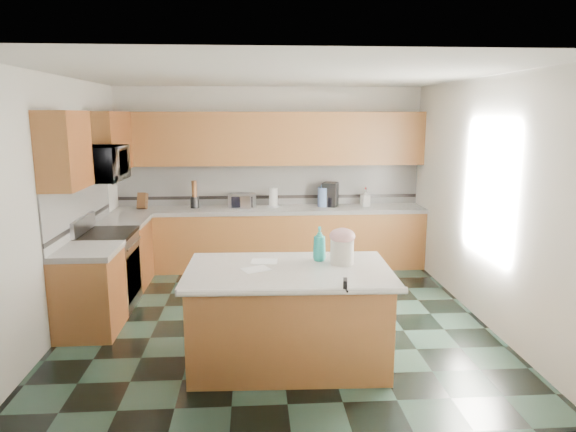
{
  "coord_description": "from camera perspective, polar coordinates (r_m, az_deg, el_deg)",
  "views": [
    {
      "loc": [
        -0.25,
        -5.54,
        2.29
      ],
      "look_at": [
        0.15,
        0.35,
        1.12
      ],
      "focal_mm": 32.0,
      "sensor_mm": 36.0,
      "label": 1
    }
  ],
  "objects": [
    {
      "name": "back_accent_band",
      "position": [
        7.92,
        -2.03,
        2.13
      ],
      "size": [
        4.6,
        0.01,
        0.05
      ],
      "primitive_type": "cube",
      "color": "black",
      "rests_on": "back_countertop"
    },
    {
      "name": "left_base_cab_front",
      "position": [
        5.88,
        -21.19,
        -8.01
      ],
      "size": [
        0.6,
        0.72,
        0.86
      ],
      "primitive_type": "cube",
      "color": "#552610",
      "rests_on": "ground"
    },
    {
      "name": "left_upper_cab_rear",
      "position": [
        7.22,
        -19.2,
        7.82
      ],
      "size": [
        0.33,
        1.09,
        0.78
      ],
      "primitive_type": "cube",
      "color": "#552610",
      "rests_on": "wall_left"
    },
    {
      "name": "microwave",
      "position": [
        6.31,
        -20.06,
        5.47
      ],
      "size": [
        0.5,
        0.73,
        0.41
      ],
      "primitive_type": "imported",
      "rotation": [
        0.0,
        0.0,
        1.57
      ],
      "color": "#B7B7BC",
      "rests_on": "wall_left"
    },
    {
      "name": "range_backguard",
      "position": [
        6.49,
        -21.85,
        -0.89
      ],
      "size": [
        0.06,
        0.76,
        0.18
      ],
      "primitive_type": "cube",
      "color": "#B7B7BC",
      "rests_on": "range_body"
    },
    {
      "name": "back_countertop",
      "position": [
        7.67,
        -1.96,
        0.69
      ],
      "size": [
        4.6,
        0.64,
        0.06
      ],
      "primitive_type": "cube",
      "color": "white",
      "rests_on": "back_base_cab"
    },
    {
      "name": "paper_sheet_b",
      "position": [
        4.89,
        -2.66,
        -5.05
      ],
      "size": [
        0.27,
        0.21,
        0.0
      ],
      "primitive_type": "cube",
      "rotation": [
        0.0,
        0.0,
        -0.1
      ],
      "color": "white",
      "rests_on": "island_top"
    },
    {
      "name": "island_base",
      "position": [
        4.85,
        0.04,
        -11.36
      ],
      "size": [
        1.79,
        1.06,
        0.86
      ],
      "primitive_type": "cube",
      "rotation": [
        0.0,
        0.0,
        -0.03
      ],
      "color": "#552610",
      "rests_on": "ground"
    },
    {
      "name": "utensil_bundle",
      "position": [
        7.75,
        -10.38,
        3.0
      ],
      "size": [
        0.08,
        0.08,
        0.24
      ],
      "primitive_type": "cylinder",
      "color": "#472814",
      "rests_on": "utensil_crock"
    },
    {
      "name": "floor",
      "position": [
        6.0,
        -1.23,
        -11.23
      ],
      "size": [
        4.6,
        4.6,
        0.0
      ],
      "primitive_type": "plane",
      "color": "black",
      "rests_on": "ground"
    },
    {
      "name": "left_counter_rear",
      "position": [
        7.19,
        -17.9,
        -0.57
      ],
      "size": [
        0.64,
        0.82,
        0.06
      ],
      "primitive_type": "cube",
      "color": "white",
      "rests_on": "left_base_cab_rear"
    },
    {
      "name": "island_top",
      "position": [
        4.69,
        0.04,
        -6.17
      ],
      "size": [
        1.89,
        1.16,
        0.06
      ],
      "primitive_type": "cube",
      "rotation": [
        0.0,
        0.0,
        -0.03
      ],
      "color": "white",
      "rests_on": "island_base"
    },
    {
      "name": "wall_left",
      "position": [
        5.99,
        -24.06,
        1.2
      ],
      "size": [
        0.04,
        4.6,
        2.7
      ],
      "primitive_type": "cube",
      "color": "white",
      "rests_on": "ground"
    },
    {
      "name": "soap_bottle_back",
      "position": [
        7.87,
        8.59,
        2.02
      ],
      "size": [
        0.14,
        0.14,
        0.26
      ],
      "primitive_type": "imported",
      "rotation": [
        0.0,
        0.0,
        0.26
      ],
      "color": "white",
      "rests_on": "back_countertop"
    },
    {
      "name": "left_backsplash",
      "position": [
        6.51,
        -22.09,
        1.05
      ],
      "size": [
        0.02,
        2.3,
        0.63
      ],
      "primitive_type": "cube",
      "color": "silver",
      "rests_on": "wall_left"
    },
    {
      "name": "clamp_handle",
      "position": [
        4.17,
        6.52,
        -8.19
      ],
      "size": [
        0.02,
        0.08,
        0.02
      ],
      "primitive_type": "cylinder",
      "rotation": [
        1.57,
        0.0,
        0.0
      ],
      "color": "black",
      "rests_on": "island_top"
    },
    {
      "name": "treat_jar_knob_end_r",
      "position": [
        4.78,
        6.54,
        -1.63
      ],
      "size": [
        0.04,
        0.04,
        0.04
      ],
      "primitive_type": "sphere",
      "color": "tan",
      "rests_on": "treat_jar_lid"
    },
    {
      "name": "left_accent_band",
      "position": [
        6.54,
        -21.91,
        -0.63
      ],
      "size": [
        0.01,
        2.3,
        0.05
      ],
      "primitive_type": "cube",
      "color": "black",
      "rests_on": "wall_left"
    },
    {
      "name": "range_cooktop",
      "position": [
        6.44,
        -19.57,
        -1.91
      ],
      "size": [
        0.62,
        0.78,
        0.04
      ],
      "primitive_type": "cube",
      "color": "black",
      "rests_on": "range_body"
    },
    {
      "name": "range_handle",
      "position": [
        6.39,
        -16.73,
        -2.95
      ],
      "size": [
        0.02,
        0.66,
        0.02
      ],
      "primitive_type": "cylinder",
      "rotation": [
        1.57,
        0.0,
        0.0
      ],
      "color": "#B7B7BC",
      "rests_on": "range_body"
    },
    {
      "name": "left_upper_cab_front",
      "position": [
        5.63,
        -23.59,
        6.72
      ],
      "size": [
        0.33,
        0.72,
        0.78
      ],
      "primitive_type": "cube",
      "color": "#552610",
      "rests_on": "wall_left"
    },
    {
      "name": "clamp_body",
      "position": [
        4.23,
        6.37,
        -7.64
      ],
      "size": [
        0.05,
        0.11,
        0.1
      ],
      "primitive_type": "cube",
      "rotation": [
        0.0,
        0.0,
        -0.18
      ],
      "color": "black",
      "rests_on": "island_top"
    },
    {
      "name": "ceiling",
      "position": [
        5.56,
        -1.35,
        15.44
      ],
      "size": [
        4.6,
        4.6,
        0.0
      ],
      "primitive_type": "plane",
      "color": "white",
      "rests_on": "ground"
    },
    {
      "name": "left_base_cab_rear",
      "position": [
        7.29,
        -17.68,
        -4.11
      ],
      "size": [
        0.6,
        0.82,
        0.86
      ],
      "primitive_type": "cube",
      "color": "#552610",
      "rests_on": "ground"
    },
    {
      "name": "island_bullnose",
      "position": [
        4.17,
        0.57,
        -8.43
      ],
      "size": [
        1.86,
        0.12,
        0.06
      ],
      "primitive_type": "cylinder",
      "rotation": [
        0.0,
        1.57,
        -0.03
      ],
      "color": "white",
      "rests_on": "island_base"
    },
    {
      "name": "window_light_proxy",
      "position": [
        5.97,
        21.38,
        2.83
      ],
      "size": [
        0.02,
        1.4,
        1.1
      ],
      "primitive_type": "cube",
      "color": "white",
      "rests_on": "wall_right"
    },
    {
      "name": "paper_sheet_a",
      "position": [
        4.65,
        -3.57,
        -5.93
      ],
      "size": [
        0.3,
        0.27,
        0.0
      ],
      "primitive_type": "cube",
      "rotation": [
        0.0,
        0.0,
        0.44
      ],
      "color": "white",
      "rests_on": "island_top"
    },
    {
      "name": "soap_bottle_island",
      "position": [
        4.89,
        3.52,
        -3.1
      ],
      "size": [
        0.13,
        0.14,
        0.33
      ],
      "primitive_type": "imported",
      "rotation": [
        0.0,
        0.0,
        -0.08
      ],
      "color": "teal",
      "rests_on": "island_top"
    },
    {
      "name": "treat_jar_knob_end_l",
      "position": [
        4.76,
        5.6,
        -1.64
      ],
      "size": [
        0.04,
        0.04,
        0.04
      ],
      "primitive_type": "sphere",
      "color": "tan",
      "rests_on": "treat_jar_lid"
    },
    {
      "name": "range_body",
      "position": [
        6.55,
        -19.3,
        -5.84
      ],
      "size": [
        0.6,
        0.76,
        0.88
      ],
      "primitive_type": "cube",
      "color": "#B7B7BC",
      "rests_on": "ground"
    },
    {
      "name": "toaster_oven_door",
      "position": [
        7.59,
        -5.14,
        1.54
      ],
      "size": [
        0.31,
        0.01,
        0.16
      ],
      "primitive_type": "cube",
      "color": "black",
      "rests_on": "toaster_oven"
    },
    {
      "name": "water_jug",
      "position": [
        7.77,
        3.96,
        2.12
      ],
      "size": [
        0.18,
        0.18,
        0.29
      ],
      "primitive_type": "cylinder",
      "color": "#5F7FBA",
      "rests_on": "back_countertop"
    },
    {
      "name": "paper_towel",
      "position": [
        7.74,
        -1.63,
        2.08
      ],
      "size": [
        0.13,
        0.13,
        0.28
      ],
      "primitive_type": "cylinder",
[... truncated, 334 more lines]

